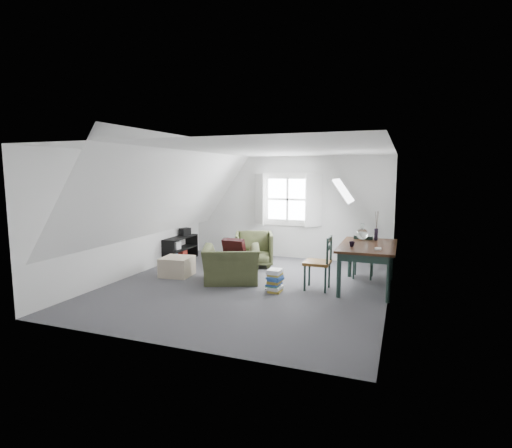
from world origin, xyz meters
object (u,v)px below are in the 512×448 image
at_px(armchair_far, 254,266).
at_px(dining_chair_far, 363,256).
at_px(dining_chair_near, 320,262).
at_px(dining_table, 368,250).
at_px(magazine_stack, 275,281).
at_px(media_shelf, 179,250).
at_px(armchair_near, 232,282).
at_px(ottoman, 177,266).

bearing_deg(armchair_far, dining_chair_far, -26.77).
distance_m(dining_chair_far, dining_chair_near, 1.27).
distance_m(dining_table, dining_chair_far, 0.76).
height_order(dining_chair_near, magazine_stack, dining_chair_near).
height_order(armchair_far, dining_table, dining_table).
xyz_separation_m(media_shelf, magazine_stack, (2.93, -1.63, -0.05)).
relative_size(dining_table, magazine_stack, 4.05).
height_order(dining_chair_far, media_shelf, dining_chair_far).
bearing_deg(dining_chair_near, magazine_stack, -49.80).
relative_size(armchair_far, dining_chair_far, 0.97).
bearing_deg(dining_chair_near, dining_chair_far, 158.81).
height_order(armchair_near, magazine_stack, magazine_stack).
relative_size(armchair_far, dining_chair_near, 0.87).
bearing_deg(dining_table, armchair_near, -171.42).
bearing_deg(magazine_stack, dining_table, 27.53).
bearing_deg(dining_chair_near, armchair_near, -76.28).
xyz_separation_m(ottoman, magazine_stack, (2.21, -0.35, 0.01)).
distance_m(dining_table, media_shelf, 4.55).
distance_m(armchair_far, dining_chair_far, 2.48).
relative_size(dining_chair_far, dining_chair_near, 0.90).
height_order(armchair_near, armchair_far, armchair_far).
xyz_separation_m(dining_table, dining_chair_far, (-0.14, 0.71, -0.25)).
bearing_deg(dining_table, dining_chair_near, -157.18).
bearing_deg(media_shelf, armchair_far, 0.28).
bearing_deg(media_shelf, dining_table, -13.56).
xyz_separation_m(ottoman, dining_chair_far, (3.59, 1.15, 0.26)).
bearing_deg(magazine_stack, armchair_near, 162.54).
relative_size(ottoman, dining_chair_near, 0.60).
xyz_separation_m(armchair_near, dining_table, (2.49, 0.48, 0.70)).
distance_m(armchair_near, dining_chair_near, 1.77).
height_order(dining_table, magazine_stack, dining_table).
relative_size(armchair_far, magazine_stack, 2.12).
distance_m(dining_chair_near, media_shelf, 3.85).
distance_m(dining_chair_near, magazine_stack, 0.88).
xyz_separation_m(armchair_near, dining_chair_near, (1.69, 0.11, 0.51)).
bearing_deg(ottoman, media_shelf, 119.37).
bearing_deg(armchair_near, dining_chair_near, 161.64).
relative_size(armchair_near, magazine_stack, 2.67).
distance_m(media_shelf, magazine_stack, 3.35).
relative_size(dining_table, dining_chair_near, 1.66).
height_order(armchair_far, dining_chair_near, dining_chair_near).
bearing_deg(media_shelf, ottoman, -63.50).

